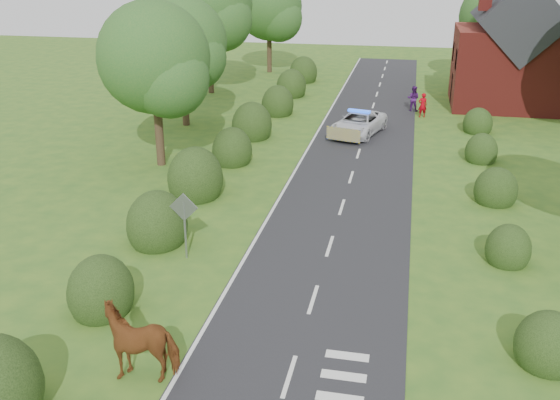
% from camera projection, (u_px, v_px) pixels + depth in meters
% --- Properties ---
extents(ground, '(120.00, 120.00, 0.00)m').
position_uv_depth(ground, '(313.00, 300.00, 20.02)').
color(ground, '#335F20').
extents(road, '(6.00, 70.00, 0.02)m').
position_uv_depth(road, '(357.00, 159.00, 33.66)').
color(road, black).
rests_on(road, ground).
extents(road_markings, '(4.96, 70.00, 0.01)m').
position_uv_depth(road_markings, '(322.00, 169.00, 32.08)').
color(road_markings, white).
rests_on(road_markings, road).
extents(hedgerow_left, '(2.75, 50.41, 3.00)m').
position_uv_depth(hedgerow_left, '(223.00, 157.00, 31.63)').
color(hedgerow_left, black).
rests_on(hedgerow_left, ground).
extents(hedgerow_right, '(2.10, 45.78, 2.10)m').
position_uv_depth(hedgerow_right, '(493.00, 182.00, 28.76)').
color(hedgerow_right, black).
rests_on(hedgerow_right, ground).
extents(tree_left_a, '(5.74, 5.60, 8.38)m').
position_uv_depth(tree_left_a, '(158.00, 63.00, 30.70)').
color(tree_left_a, '#332316').
rests_on(tree_left_a, ground).
extents(tree_left_b, '(5.74, 5.60, 8.07)m').
position_uv_depth(tree_left_b, '(185.00, 46.00, 38.38)').
color(tree_left_b, '#332316').
rests_on(tree_left_b, ground).
extents(tree_left_c, '(6.97, 6.80, 10.22)m').
position_uv_depth(tree_left_c, '(211.00, 8.00, 47.17)').
color(tree_left_c, '#332316').
rests_on(tree_left_c, ground).
extents(tree_left_d, '(6.15, 6.00, 8.89)m').
position_uv_depth(tree_left_d, '(272.00, 10.00, 56.15)').
color(tree_left_d, '#332316').
rests_on(tree_left_d, ground).
extents(tree_right_c, '(6.15, 6.00, 8.58)m').
position_uv_depth(tree_right_c, '(500.00, 20.00, 50.71)').
color(tree_right_c, '#332316').
rests_on(tree_right_c, ground).
extents(road_sign, '(1.06, 0.08, 2.53)m').
position_uv_depth(road_sign, '(184.00, 216.00, 22.19)').
color(road_sign, gray).
rests_on(road_sign, ground).
extents(house, '(8.00, 7.40, 9.17)m').
position_uv_depth(house, '(513.00, 53.00, 44.10)').
color(house, maroon).
rests_on(house, ground).
extents(cow, '(2.60, 1.72, 1.69)m').
position_uv_depth(cow, '(143.00, 343.00, 16.34)').
color(cow, brown).
rests_on(cow, ground).
extents(police_van, '(3.52, 5.44, 1.54)m').
position_uv_depth(police_van, '(359.00, 123.00, 38.03)').
color(police_van, silver).
rests_on(police_van, ground).
extents(pedestrian_red, '(0.69, 0.56, 1.65)m').
position_uv_depth(pedestrian_red, '(423.00, 105.00, 42.02)').
color(pedestrian_red, '#A4040F').
rests_on(pedestrian_red, ground).
extents(pedestrian_purple, '(0.97, 0.83, 1.76)m').
position_uv_depth(pedestrian_purple, '(413.00, 99.00, 43.71)').
color(pedestrian_purple, '#45165D').
rests_on(pedestrian_purple, ground).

